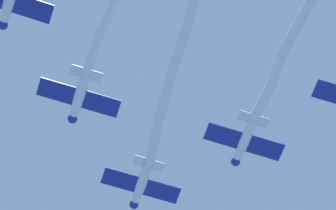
{
  "coord_description": "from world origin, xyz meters",
  "views": [
    {
      "loc": [
        6.39,
        31.66,
        2.0
      ],
      "look_at": [
        0.07,
        6.49,
        59.07
      ],
      "focal_mm": 84.79,
      "sensor_mm": 36.0,
      "label": 1
    }
  ],
  "objects_px": {
    "airplane_lead": "(141,184)",
    "airplane_left_wing": "(79,96)",
    "airplane_right_wing": "(244,141)",
    "airplane_slot": "(10,0)"
  },
  "relations": [
    {
      "from": "airplane_left_wing",
      "to": "airplane_right_wing",
      "type": "bearing_deg",
      "value": -90.93
    },
    {
      "from": "airplane_lead",
      "to": "airplane_slot",
      "type": "relative_size",
      "value": 1.0
    },
    {
      "from": "airplane_lead",
      "to": "airplane_slot",
      "type": "distance_m",
      "value": 18.58
    },
    {
      "from": "airplane_lead",
      "to": "airplane_left_wing",
      "type": "height_order",
      "value": "same"
    },
    {
      "from": "airplane_lead",
      "to": "airplane_left_wing",
      "type": "distance_m",
      "value": 9.29
    },
    {
      "from": "airplane_right_wing",
      "to": "airplane_slot",
      "type": "distance_m",
      "value": 21.63
    },
    {
      "from": "airplane_slot",
      "to": "airplane_lead",
      "type": "bearing_deg",
      "value": -49.97
    },
    {
      "from": "airplane_left_wing",
      "to": "airplane_right_wing",
      "type": "distance_m",
      "value": 13.81
    },
    {
      "from": "airplane_lead",
      "to": "airplane_slot",
      "type": "xyz_separation_m",
      "value": [
        13.14,
        13.13,
        -0.3
      ]
    },
    {
      "from": "airplane_left_wing",
      "to": "airplane_right_wing",
      "type": "xyz_separation_m",
      "value": [
        -13.79,
        -0.72,
        0.3
      ]
    }
  ]
}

